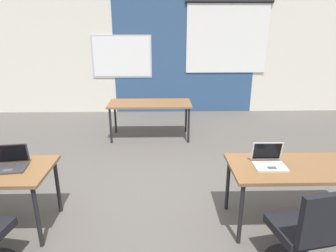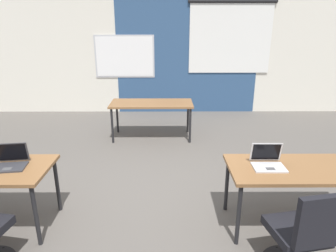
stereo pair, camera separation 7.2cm
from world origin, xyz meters
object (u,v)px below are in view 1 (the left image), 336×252
desk_near_right (305,171)px  laptop_near_left_inner (11,163)px  desk_far_center (150,106)px  laptop_near_right_inner (269,161)px  chair_near_right_inner (303,238)px

desk_near_right → laptop_near_left_inner: 3.12m
desk_near_right → laptop_near_left_inner: size_ratio=4.42×
laptop_near_left_inner → desk_near_right: bearing=-8.2°
desk_far_center → laptop_near_right_inner: (1.36, -2.77, 0.11)m
desk_near_right → laptop_near_left_inner: bearing=179.2°
laptop_near_right_inner → chair_near_right_inner: 0.84m
laptop_near_left_inner → chair_near_right_inner: size_ratio=0.39×
desk_near_right → laptop_near_right_inner: laptop_near_right_inner is taller
desk_near_right → laptop_near_right_inner: size_ratio=4.80×
desk_far_center → desk_near_right: bearing=-58.0°
desk_near_right → desk_far_center: bearing=122.0°
desk_far_center → laptop_near_left_inner: bearing=-116.3°
desk_far_center → laptop_near_left_inner: (-1.36, -2.76, 0.11)m
desk_near_right → desk_far_center: same height
laptop_near_right_inner → chair_near_right_inner: laptop_near_right_inner is taller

